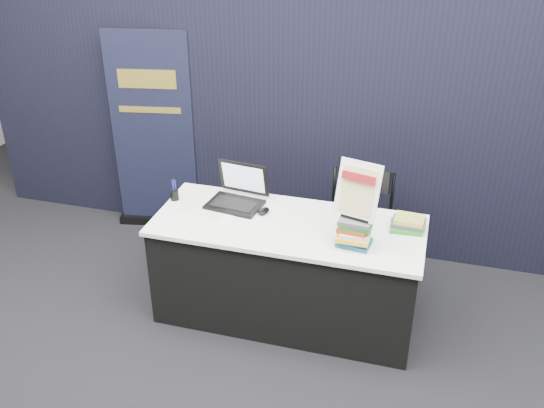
% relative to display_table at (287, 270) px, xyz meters
% --- Properties ---
extents(floor, '(8.00, 8.00, 0.00)m').
position_rel_display_table_xyz_m(floor, '(0.00, -0.55, -0.38)').
color(floor, black).
rests_on(floor, ground).
extents(drape_partition, '(6.00, 0.08, 2.40)m').
position_rel_display_table_xyz_m(drape_partition, '(0.00, 1.05, 0.82)').
color(drape_partition, black).
rests_on(drape_partition, floor).
extents(display_table, '(1.80, 0.75, 0.75)m').
position_rel_display_table_xyz_m(display_table, '(0.00, 0.00, 0.00)').
color(display_table, black).
rests_on(display_table, floor).
extents(laptop, '(0.40, 0.34, 0.28)m').
position_rel_display_table_xyz_m(laptop, '(-0.42, 0.18, 0.44)').
color(laptop, black).
rests_on(laptop, display_table).
extents(mouse, '(0.09, 0.12, 0.03)m').
position_rel_display_table_xyz_m(mouse, '(-0.19, 0.09, 0.39)').
color(mouse, black).
rests_on(mouse, display_table).
extents(brochure_left, '(0.33, 0.26, 0.00)m').
position_rel_display_table_xyz_m(brochure_left, '(-0.61, -0.15, 0.38)').
color(brochure_left, white).
rests_on(brochure_left, display_table).
extents(brochure_mid, '(0.32, 0.26, 0.00)m').
position_rel_display_table_xyz_m(brochure_mid, '(-0.51, -0.08, 0.38)').
color(brochure_mid, white).
rests_on(brochure_mid, display_table).
extents(brochure_right, '(0.37, 0.30, 0.00)m').
position_rel_display_table_xyz_m(brochure_right, '(-0.60, 0.03, 0.38)').
color(brochure_right, silver).
rests_on(brochure_right, display_table).
extents(pen_cup, '(0.06, 0.06, 0.08)m').
position_rel_display_table_xyz_m(pen_cup, '(-0.86, 0.11, 0.41)').
color(pen_cup, black).
rests_on(pen_cup, display_table).
extents(book_stack_tall, '(0.20, 0.16, 0.19)m').
position_rel_display_table_xyz_m(book_stack_tall, '(0.46, -0.15, 0.47)').
color(book_stack_tall, '#1A5064').
rests_on(book_stack_tall, display_table).
extents(book_stack_short, '(0.21, 0.16, 0.09)m').
position_rel_display_table_xyz_m(book_stack_short, '(0.77, 0.14, 0.42)').
color(book_stack_short, '#217C23').
rests_on(book_stack_short, display_table).
extents(info_sign, '(0.29, 0.17, 0.37)m').
position_rel_display_table_xyz_m(info_sign, '(0.46, -0.12, 0.74)').
color(info_sign, black).
rests_on(info_sign, book_stack_tall).
extents(pullup_banner, '(0.74, 0.23, 1.73)m').
position_rel_display_table_xyz_m(pullup_banner, '(-1.42, 0.95, 0.39)').
color(pullup_banner, black).
rests_on(pullup_banner, floor).
extents(stacking_chair, '(0.59, 0.61, 0.98)m').
position_rel_display_table_xyz_m(stacking_chair, '(0.41, 0.39, 0.17)').
color(stacking_chair, black).
rests_on(stacking_chair, floor).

